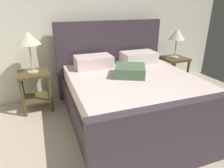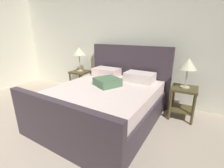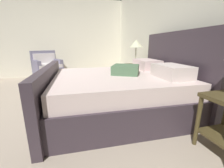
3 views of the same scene
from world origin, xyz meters
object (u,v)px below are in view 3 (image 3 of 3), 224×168
Objects in this scene: nightstand_left at (135,72)px; table_lamp_left at (136,44)px; bed at (121,90)px; armchair at (47,69)px.

table_lamp_left is (-0.00, 0.00, 0.69)m from nightstand_left.
table_lamp_left is at bearing 104.04° from nightstand_left.
bed is 3.70× the size of nightstand_left.
bed is at bearing 28.43° from armchair.
nightstand_left is (-1.25, 0.82, 0.05)m from bed.
armchair is (-1.42, -2.26, -0.06)m from nightstand_left.
armchair is at bearing -122.17° from nightstand_left.
armchair reaches higher than nightstand_left.
table_lamp_left is 0.61× the size of armchair.
table_lamp_left is at bearing 146.75° from bed.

